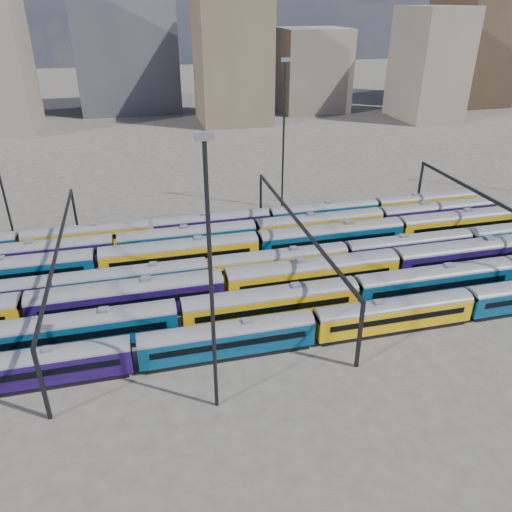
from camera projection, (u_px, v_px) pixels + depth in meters
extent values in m
plane|color=#423E38|center=(225.00, 283.00, 66.86)|extent=(500.00, 500.00, 0.00)
cube|color=black|center=(38.00, 382.00, 49.15)|extent=(17.60, 2.28, 0.65)
cube|color=#130733|center=(34.00, 369.00, 48.39)|extent=(18.53, 2.69, 2.69)
cylinder|color=#4C4C51|center=(31.00, 358.00, 47.77)|extent=(18.53, 2.69, 2.69)
cube|color=black|center=(31.00, 375.00, 47.06)|extent=(16.30, 0.06, 0.69)
cube|color=black|center=(35.00, 357.00, 49.41)|extent=(16.30, 0.06, 0.69)
cube|color=slate|center=(30.00, 352.00, 47.44)|extent=(0.93, 0.83, 0.32)
cube|color=black|center=(228.00, 353.00, 53.23)|extent=(17.60, 2.28, 0.65)
cube|color=#042C47|center=(228.00, 340.00, 52.47)|extent=(18.53, 2.69, 2.69)
cylinder|color=#4C4C51|center=(227.00, 329.00, 51.85)|extent=(18.53, 2.69, 2.69)
cube|color=black|center=(230.00, 345.00, 51.14)|extent=(16.30, 0.06, 0.69)
cube|color=black|center=(225.00, 330.00, 53.49)|extent=(16.30, 0.06, 0.69)
cube|color=slate|center=(227.00, 324.00, 51.52)|extent=(0.93, 0.83, 0.32)
cube|color=black|center=(391.00, 327.00, 57.31)|extent=(17.60, 2.28, 0.65)
cube|color=#B28007|center=(393.00, 315.00, 56.55)|extent=(18.53, 2.69, 2.69)
cylinder|color=#4C4C51|center=(395.00, 305.00, 55.93)|extent=(18.53, 2.69, 2.69)
cube|color=black|center=(399.00, 320.00, 55.22)|extent=(16.30, 0.06, 0.69)
cube|color=black|center=(388.00, 306.00, 57.57)|extent=(16.30, 0.06, 0.69)
cube|color=slate|center=(395.00, 300.00, 55.60)|extent=(0.93, 0.83, 0.32)
cube|color=black|center=(83.00, 345.00, 54.31)|extent=(19.58, 2.54, 0.72)
cube|color=#042C47|center=(80.00, 331.00, 53.45)|extent=(20.61, 2.99, 2.99)
cylinder|color=#4C4C51|center=(78.00, 320.00, 52.77)|extent=(20.61, 2.99, 2.99)
cube|color=black|center=(79.00, 337.00, 51.98)|extent=(18.13, 0.06, 0.77)
cube|color=black|center=(81.00, 321.00, 54.59)|extent=(18.13, 0.06, 0.77)
cube|color=slate|center=(77.00, 313.00, 52.40)|extent=(1.03, 0.93, 0.36)
cube|color=black|center=(271.00, 318.00, 58.83)|extent=(19.58, 2.54, 0.72)
cube|color=#B28007|center=(271.00, 305.00, 57.98)|extent=(20.61, 2.99, 2.99)
cylinder|color=#4C4C51|center=(271.00, 294.00, 57.29)|extent=(20.61, 2.99, 2.99)
cube|color=black|center=(274.00, 310.00, 56.51)|extent=(18.13, 0.06, 0.77)
cube|color=black|center=(267.00, 296.00, 59.12)|extent=(18.13, 0.06, 0.77)
cube|color=slate|center=(271.00, 288.00, 56.92)|extent=(1.03, 0.93, 0.36)
cube|color=black|center=(431.00, 296.00, 63.35)|extent=(19.58, 2.54, 0.72)
cube|color=#042C47|center=(434.00, 283.00, 62.50)|extent=(20.61, 2.99, 2.99)
cylinder|color=#4C4C51|center=(436.00, 273.00, 61.81)|extent=(20.61, 2.99, 2.99)
cube|color=black|center=(441.00, 287.00, 61.03)|extent=(18.13, 0.06, 0.77)
cube|color=black|center=(428.00, 275.00, 63.64)|extent=(18.13, 0.06, 0.77)
cube|color=slate|center=(437.00, 267.00, 61.45)|extent=(1.03, 0.93, 0.36)
cube|color=black|center=(131.00, 314.00, 59.70)|extent=(21.22, 2.75, 0.78)
cube|color=#130733|center=(129.00, 299.00, 58.78)|extent=(22.33, 3.24, 3.24)
cylinder|color=#4C4C51|center=(127.00, 288.00, 58.04)|extent=(22.33, 3.24, 3.24)
cube|color=black|center=(128.00, 304.00, 57.19)|extent=(19.65, 0.06, 0.84)
cube|color=black|center=(128.00, 289.00, 60.01)|extent=(19.65, 0.06, 0.84)
cube|color=slate|center=(126.00, 281.00, 57.64)|extent=(1.12, 1.00, 0.39)
cube|color=black|center=(312.00, 290.00, 64.59)|extent=(21.22, 2.75, 0.78)
cube|color=#B28007|center=(312.00, 276.00, 63.67)|extent=(22.33, 3.24, 3.24)
cylinder|color=#4C4C51|center=(313.00, 265.00, 62.93)|extent=(22.33, 3.24, 3.24)
cube|color=black|center=(317.00, 280.00, 62.08)|extent=(19.65, 0.06, 0.84)
cube|color=black|center=(308.00, 268.00, 64.91)|extent=(19.65, 0.06, 0.84)
cube|color=slate|center=(313.00, 259.00, 62.53)|extent=(1.12, 1.00, 0.39)
cube|color=black|center=(467.00, 269.00, 69.49)|extent=(21.22, 2.75, 0.78)
cube|color=#130733|center=(470.00, 256.00, 68.56)|extent=(22.33, 3.24, 3.24)
cylinder|color=#4C4C51|center=(472.00, 246.00, 67.82)|extent=(22.33, 3.24, 3.24)
cube|color=black|center=(478.00, 259.00, 66.97)|extent=(19.65, 0.06, 0.84)
cube|color=black|center=(463.00, 249.00, 69.80)|extent=(19.65, 0.06, 0.84)
cube|color=slate|center=(474.00, 240.00, 67.42)|extent=(1.12, 1.00, 0.39)
cube|color=black|center=(135.00, 292.00, 64.18)|extent=(17.80, 2.31, 0.66)
cube|color=#042C47|center=(133.00, 281.00, 63.40)|extent=(18.74, 2.72, 2.72)
cylinder|color=#4C4C51|center=(132.00, 271.00, 62.78)|extent=(18.74, 2.72, 2.72)
cube|color=black|center=(133.00, 284.00, 62.06)|extent=(16.49, 0.06, 0.70)
cube|color=black|center=(133.00, 273.00, 64.44)|extent=(16.49, 0.06, 0.70)
cube|color=slate|center=(131.00, 266.00, 62.44)|extent=(0.94, 0.84, 0.33)
cube|color=black|center=(279.00, 274.00, 68.30)|extent=(17.80, 2.31, 0.66)
cube|color=#B28007|center=(279.00, 264.00, 67.53)|extent=(18.74, 2.72, 2.72)
cylinder|color=#4C4C51|center=(279.00, 255.00, 66.90)|extent=(18.74, 2.72, 2.72)
cube|color=black|center=(282.00, 266.00, 66.19)|extent=(16.49, 0.06, 0.70)
cube|color=black|center=(276.00, 257.00, 68.56)|extent=(16.49, 0.06, 0.70)
cube|color=slate|center=(279.00, 250.00, 66.57)|extent=(0.94, 0.84, 0.33)
cube|color=black|center=(407.00, 259.00, 72.43)|extent=(17.80, 2.31, 0.66)
cube|color=#130733|center=(408.00, 248.00, 71.65)|extent=(18.74, 2.72, 2.72)
cylinder|color=#4C4C51|center=(409.00, 240.00, 71.03)|extent=(18.74, 2.72, 2.72)
cube|color=black|center=(413.00, 250.00, 70.31)|extent=(16.49, 0.06, 0.70)
cube|color=black|center=(404.00, 242.00, 72.69)|extent=(16.49, 0.06, 0.70)
cube|color=slate|center=(410.00, 235.00, 70.69)|extent=(0.94, 0.84, 0.33)
cube|color=black|center=(11.00, 287.00, 65.13)|extent=(20.50, 2.66, 0.76)
cube|color=#042C47|center=(8.00, 274.00, 64.24)|extent=(21.58, 3.13, 3.13)
cylinder|color=#4C4C51|center=(5.00, 264.00, 63.52)|extent=(21.58, 3.13, 3.13)
cube|color=black|center=(5.00, 278.00, 62.70)|extent=(18.99, 0.06, 0.81)
cube|color=black|center=(10.00, 266.00, 65.44)|extent=(18.99, 0.06, 0.81)
cube|color=slate|center=(4.00, 258.00, 63.14)|extent=(1.08, 0.97, 0.38)
cube|color=black|center=(181.00, 268.00, 69.86)|extent=(20.50, 2.66, 0.76)
cube|color=#B28007|center=(180.00, 255.00, 68.97)|extent=(21.58, 3.13, 3.13)
cylinder|color=#4C4C51|center=(180.00, 245.00, 68.25)|extent=(21.58, 3.13, 3.13)
cube|color=black|center=(182.00, 258.00, 67.43)|extent=(18.99, 0.06, 0.81)
cube|color=black|center=(179.00, 248.00, 70.17)|extent=(18.99, 0.06, 0.81)
cube|color=slate|center=(179.00, 240.00, 67.87)|extent=(1.08, 0.97, 0.38)
cube|color=black|center=(330.00, 251.00, 74.59)|extent=(20.50, 2.66, 0.76)
cube|color=#042C47|center=(331.00, 239.00, 73.70)|extent=(21.58, 3.13, 3.13)
cylinder|color=#4C4C51|center=(331.00, 229.00, 72.98)|extent=(21.58, 3.13, 3.13)
cube|color=black|center=(335.00, 241.00, 72.16)|extent=(18.99, 0.06, 0.81)
cube|color=black|center=(327.00, 232.00, 74.90)|extent=(18.99, 0.06, 0.81)
cube|color=slate|center=(332.00, 224.00, 72.60)|extent=(1.08, 0.97, 0.38)
cube|color=black|center=(460.00, 236.00, 79.33)|extent=(20.50, 2.66, 0.76)
cube|color=#B28007|center=(463.00, 224.00, 78.43)|extent=(21.58, 3.13, 3.13)
cylinder|color=#4C4C51|center=(465.00, 215.00, 77.71)|extent=(21.58, 3.13, 3.13)
cube|color=black|center=(469.00, 226.00, 76.89)|extent=(18.99, 0.06, 0.81)
cube|color=black|center=(457.00, 218.00, 79.63)|extent=(18.99, 0.06, 0.81)
cube|color=slate|center=(466.00, 210.00, 77.33)|extent=(1.08, 0.97, 0.38)
cube|color=black|center=(42.00, 267.00, 70.12)|extent=(19.07, 2.47, 0.70)
cube|color=#130733|center=(39.00, 256.00, 69.29)|extent=(20.08, 2.91, 2.91)
cylinder|color=#4C4C51|center=(37.00, 246.00, 68.62)|extent=(20.08, 2.91, 2.91)
cube|color=black|center=(37.00, 258.00, 67.86)|extent=(17.67, 0.06, 0.75)
cube|color=black|center=(40.00, 249.00, 70.40)|extent=(17.67, 0.06, 0.75)
cube|color=slate|center=(36.00, 241.00, 68.27)|extent=(1.00, 0.90, 0.35)
cube|color=black|center=(189.00, 251.00, 74.53)|extent=(19.07, 2.47, 0.70)
cube|color=#042C47|center=(188.00, 240.00, 73.70)|extent=(20.08, 2.91, 2.91)
cylinder|color=#4C4C51|center=(187.00, 231.00, 73.03)|extent=(20.08, 2.91, 2.91)
cube|color=black|center=(189.00, 242.00, 72.27)|extent=(17.67, 0.06, 0.75)
cube|color=black|center=(186.00, 234.00, 74.81)|extent=(17.67, 0.06, 0.75)
cube|color=slate|center=(187.00, 226.00, 72.68)|extent=(1.00, 0.90, 0.35)
cube|color=black|center=(319.00, 237.00, 78.94)|extent=(19.07, 2.47, 0.70)
cube|color=#B28007|center=(320.00, 227.00, 78.11)|extent=(20.08, 2.91, 2.91)
cylinder|color=#4C4C51|center=(320.00, 218.00, 77.44)|extent=(20.08, 2.91, 2.91)
cube|color=black|center=(323.00, 228.00, 76.68)|extent=(17.67, 0.06, 0.75)
cube|color=black|center=(316.00, 221.00, 79.22)|extent=(17.67, 0.06, 0.75)
cube|color=slate|center=(320.00, 213.00, 77.09)|extent=(1.00, 0.90, 0.35)
cube|color=black|center=(435.00, 224.00, 83.35)|extent=(19.07, 2.47, 0.70)
cube|color=#130733|center=(437.00, 214.00, 82.52)|extent=(20.08, 2.91, 2.91)
cylinder|color=#4C4C51|center=(439.00, 206.00, 81.85)|extent=(20.08, 2.91, 2.91)
cube|color=black|center=(443.00, 216.00, 81.09)|extent=(17.67, 0.06, 0.75)
cube|color=black|center=(433.00, 209.00, 83.63)|extent=(17.67, 0.06, 0.75)
cube|color=slate|center=(439.00, 202.00, 81.50)|extent=(1.00, 0.90, 0.35)
cube|color=black|center=(89.00, 247.00, 75.77)|extent=(17.38, 2.26, 0.64)
cube|color=#B28007|center=(88.00, 237.00, 75.01)|extent=(18.30, 2.65, 2.65)
cylinder|color=#4C4C51|center=(86.00, 229.00, 74.40)|extent=(18.30, 2.65, 2.65)
cube|color=black|center=(87.00, 239.00, 73.70)|extent=(16.10, 0.06, 0.69)
cube|color=black|center=(88.00, 232.00, 76.02)|extent=(16.10, 0.06, 0.69)
cube|color=slate|center=(86.00, 225.00, 74.08)|extent=(0.91, 0.82, 0.32)
cube|color=black|center=(212.00, 235.00, 79.80)|extent=(17.38, 2.26, 0.64)
cube|color=#130733|center=(212.00, 225.00, 79.04)|extent=(18.30, 2.65, 2.65)
cylinder|color=#4C4C51|center=(211.00, 218.00, 78.43)|extent=(18.30, 2.65, 2.65)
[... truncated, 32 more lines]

